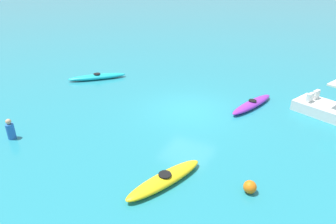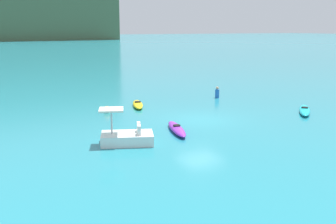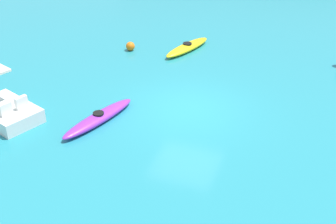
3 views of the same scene
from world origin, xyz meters
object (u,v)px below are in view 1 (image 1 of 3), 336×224
at_px(kayak_purple, 252,104).
at_px(buoy_orange, 250,187).
at_px(pedal_boat_white, 323,107).
at_px(person_near_shore, 10,130).
at_px(kayak_yellow, 165,179).
at_px(kayak_cyan, 97,77).

height_order(kayak_purple, buoy_orange, buoy_orange).
height_order(pedal_boat_white, person_near_shore, pedal_boat_white).
relative_size(kayak_yellow, kayak_cyan, 1.04).
relative_size(kayak_yellow, person_near_shore, 3.51).
bearing_deg(kayak_purple, buoy_orange, 103.69).
distance_m(pedal_boat_white, person_near_shore, 13.95).
bearing_deg(kayak_purple, pedal_boat_white, -164.82).
xyz_separation_m(kayak_purple, kayak_yellow, (0.97, 7.26, 0.00)).
distance_m(kayak_purple, person_near_shore, 11.02).
height_order(kayak_purple, pedal_boat_white, pedal_boat_white).
bearing_deg(kayak_cyan, kayak_yellow, 141.58).
xyz_separation_m(kayak_yellow, person_near_shore, (6.88, 0.48, 0.22)).
bearing_deg(kayak_yellow, kayak_cyan, -38.42).
distance_m(kayak_cyan, buoy_orange, 12.61).
xyz_separation_m(pedal_boat_white, buoy_orange, (1.58, 7.24, -0.13)).
xyz_separation_m(kayak_purple, person_near_shore, (7.85, 7.73, 0.22)).
relative_size(kayak_purple, kayak_cyan, 1.13).
relative_size(kayak_yellow, buoy_orange, 7.47).
relative_size(kayak_cyan, pedal_boat_white, 1.07).
bearing_deg(person_near_shore, kayak_cyan, -76.82).
bearing_deg(kayak_purple, person_near_shore, 44.55).
xyz_separation_m(kayak_yellow, kayak_cyan, (8.59, -6.81, -0.00)).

